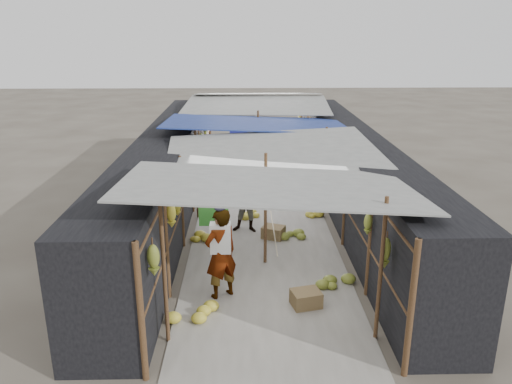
{
  "coord_description": "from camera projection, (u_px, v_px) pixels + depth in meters",
  "views": [
    {
      "loc": [
        -0.46,
        -7.45,
        5.11
      ],
      "look_at": [
        -0.18,
        4.45,
        1.25
      ],
      "focal_mm": 35.0,
      "sensor_mm": 36.0,
      "label": 1
    }
  ],
  "objects": [
    {
      "name": "market_canopy",
      "position": [
        261.0,
        129.0,
        14.42
      ],
      "size": [
        5.62,
        15.2,
        2.77
      ],
      "color": "brown",
      "rests_on": "ground"
    },
    {
      "name": "floor_bananas",
      "position": [
        271.0,
        215.0,
        14.01
      ],
      "size": [
        3.99,
        10.38,
        0.36
      ],
      "color": "gold",
      "rests_on": "ground"
    },
    {
      "name": "stall_right",
      "position": [
        353.0,
        173.0,
        14.56
      ],
      "size": [
        1.4,
        15.0,
        2.3
      ],
      "primitive_type": "cube",
      "color": "black",
      "rests_on": "ground"
    },
    {
      "name": "black_basin",
      "position": [
        284.0,
        188.0,
        16.7
      ],
      "size": [
        0.63,
        0.63,
        0.19
      ],
      "primitive_type": "cylinder",
      "color": "black",
      "rests_on": "ground"
    },
    {
      "name": "ground",
      "position": [
        272.0,
        339.0,
        8.67
      ],
      "size": [
        80.0,
        80.0,
        0.0
      ],
      "primitive_type": "plane",
      "color": "#6B6356",
      "rests_on": "ground"
    },
    {
      "name": "stall_left",
      "position": [
        167.0,
        174.0,
        14.43
      ],
      "size": [
        1.4,
        15.0,
        2.3
      ],
      "primitive_type": "cube",
      "color": "black",
      "rests_on": "ground"
    },
    {
      "name": "crate_mid",
      "position": [
        306.0,
        299.0,
        9.65
      ],
      "size": [
        0.64,
        0.56,
        0.33
      ],
      "primitive_type": "cube",
      "rotation": [
        0.0,
        0.0,
        0.25
      ],
      "color": "olive",
      "rests_on": "ground"
    },
    {
      "name": "hanging_bananas",
      "position": [
        263.0,
        159.0,
        14.17
      ],
      "size": [
        3.96,
        14.24,
        0.8
      ],
      "color": "olive",
      "rests_on": "ground"
    },
    {
      "name": "vendor_elderly",
      "position": [
        221.0,
        254.0,
        9.77
      ],
      "size": [
        0.82,
        0.75,
        1.88
      ],
      "primitive_type": "imported",
      "rotation": [
        0.0,
        0.0,
        3.72
      ],
      "color": "white",
      "rests_on": "ground"
    },
    {
      "name": "crate_near",
      "position": [
        273.0,
        232.0,
        12.83
      ],
      "size": [
        0.67,
        0.61,
        0.32
      ],
      "primitive_type": "cube",
      "rotation": [
        0.0,
        0.0,
        -0.41
      ],
      "color": "olive",
      "rests_on": "ground"
    },
    {
      "name": "vendor_seated",
      "position": [
        314.0,
        188.0,
        15.47
      ],
      "size": [
        0.39,
        0.63,
        0.94
      ],
      "primitive_type": "imported",
      "rotation": [
        0.0,
        0.0,
        -1.65
      ],
      "color": "#524D47",
      "rests_on": "ground"
    },
    {
      "name": "aisle_slab",
      "position": [
        260.0,
        210.0,
        14.85
      ],
      "size": [
        3.6,
        16.0,
        0.02
      ],
      "primitive_type": "cube",
      "color": "#9E998E",
      "rests_on": "ground"
    },
    {
      "name": "shopper_blue",
      "position": [
        247.0,
        202.0,
        13.05
      ],
      "size": [
        0.91,
        0.76,
        1.67
      ],
      "primitive_type": "imported",
      "rotation": [
        0.0,
        0.0,
        -0.18
      ],
      "color": "#1F559B",
      "rests_on": "ground"
    },
    {
      "name": "crate_back",
      "position": [
        248.0,
        158.0,
        20.39
      ],
      "size": [
        0.53,
        0.48,
        0.27
      ],
      "primitive_type": "cube",
      "rotation": [
        0.0,
        0.0,
        0.37
      ],
      "color": "olive",
      "rests_on": "ground"
    }
  ]
}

